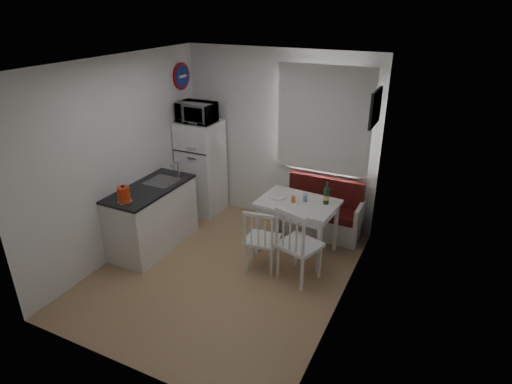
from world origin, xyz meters
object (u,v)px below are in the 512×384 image
microwave (197,112)px  kettle (124,195)px  wine_bottle (327,193)px  chair_left (259,235)px  dining_table (298,207)px  bench (321,216)px  chair_right (297,239)px  fridge (202,168)px  kitchen_counter (153,216)px

microwave → kettle: (0.03, -1.73, -0.63)m
wine_bottle → chair_left: bearing=-128.3°
dining_table → chair_left: 0.72m
bench → wine_bottle: wine_bottle is taller
chair_right → fridge: size_ratio=0.38×
microwave → chair_right: bearing=-28.7°
kitchen_counter → chair_left: 1.61m
kitchen_counter → dining_table: 2.00m
chair_left → chair_right: 0.51m
chair_left → kettle: 1.74m
kettle → dining_table: bearing=34.9°
kitchen_counter → bench: 2.43m
chair_right → kettle: kettle is taller
bench → wine_bottle: (0.20, -0.53, 0.64)m
dining_table → microwave: microwave is taller
kitchen_counter → microwave: bearing=89.1°
fridge → wine_bottle: 2.23m
kitchen_counter → chair_right: (2.11, 0.05, 0.16)m
chair_left → chair_right: size_ratio=0.81×
chair_left → microwave: bearing=137.0°
microwave → wine_bottle: bearing=-9.7°
fridge → kettle: fridge is taller
bench → chair_left: bearing=-107.2°
chair_right → microwave: (-2.09, 1.14, 1.04)m
dining_table → wine_bottle: bearing=20.0°
kitchen_counter → chair_left: kitchen_counter is taller
chair_left → dining_table: bearing=61.8°
bench → fridge: 2.04m
dining_table → wine_bottle: 0.44m
chair_left → kettle: bearing=-166.5°
bench → kettle: size_ratio=4.88×
bench → microwave: 2.42m
kitchen_counter → microwave: (0.02, 1.19, 1.20)m
bench → dining_table: 0.76m
kitchen_counter → fridge: fridge is taller
kitchen_counter → fridge: 1.28m
bench → fridge: (-1.99, -0.11, 0.47)m
dining_table → wine_bottle: size_ratio=3.44×
kitchen_counter → fridge: bearing=89.1°
microwave → wine_bottle: size_ratio=1.78×
dining_table → kettle: 2.23m
chair_right → dining_table: bearing=128.2°
kettle → microwave: bearing=91.0°
dining_table → bench: bearing=80.7°
kettle → wine_bottle: kettle is taller
kitchen_counter → fridge: (0.02, 1.24, 0.30)m
chair_left → fridge: (-1.59, 1.18, 0.21)m
chair_left → bench: bearing=65.3°
wine_bottle → chair_right: bearing=-97.4°
chair_right → microwave: microwave is taller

